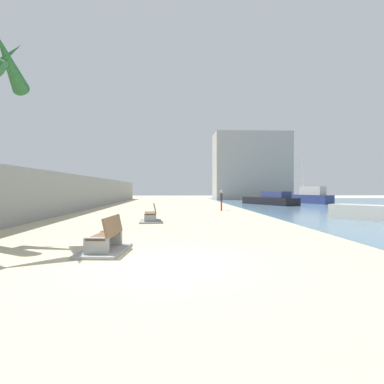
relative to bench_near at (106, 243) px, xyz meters
name	(u,v)px	position (x,y,z in m)	size (l,w,h in m)	color
ground_plane	(173,211)	(1.68, 16.59, -0.23)	(120.00, 120.00, 0.00)	#C6B793
seawall	(74,193)	(-5.82, 16.59, 1.15)	(0.80, 64.00, 2.77)	gray
bench_near	(106,243)	(0.00, 0.00, 0.00)	(1.25, 2.18, 0.98)	gray
bench_far	(151,217)	(0.63, 8.26, 0.00)	(1.24, 2.17, 0.98)	gray
person_walking	(221,199)	(5.53, 16.94, 0.69)	(0.25, 0.52, 1.60)	#B22D33
boat_mid_bay	(307,197)	(17.30, 29.10, 0.54)	(4.12, 7.11, 5.64)	navy
boat_far_right	(270,200)	(12.01, 25.78, 0.34)	(4.59, 7.44, 1.43)	black
harbor_building	(251,167)	(14.24, 44.59, 5.13)	(12.00, 6.00, 10.73)	#9E9E99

